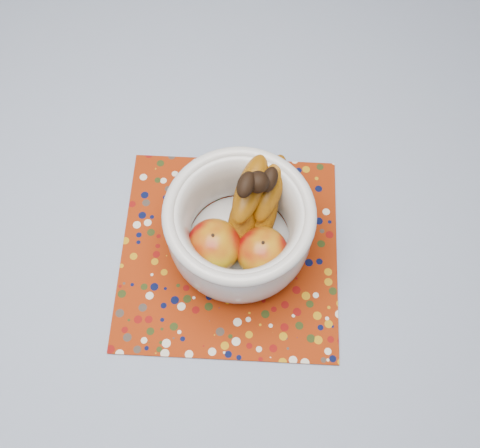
# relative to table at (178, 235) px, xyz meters

# --- Properties ---
(table) EXTENTS (1.20, 1.20, 0.75)m
(table) POSITION_rel_table_xyz_m (0.00, 0.00, 0.00)
(table) COLOR brown
(table) RESTS_ON ground
(tablecloth) EXTENTS (1.32, 1.32, 0.01)m
(tablecloth) POSITION_rel_table_xyz_m (0.00, 0.00, 0.08)
(tablecloth) COLOR slate
(tablecloth) RESTS_ON table
(placemat) EXTENTS (0.40, 0.40, 0.00)m
(placemat) POSITION_rel_table_xyz_m (0.11, -0.05, 0.09)
(placemat) COLOR maroon
(placemat) RESTS_ON tablecloth
(fruit_bowl) EXTENTS (0.22, 0.23, 0.19)m
(fruit_bowl) POSITION_rel_table_xyz_m (0.13, -0.03, 0.17)
(fruit_bowl) COLOR silver
(fruit_bowl) RESTS_ON placemat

